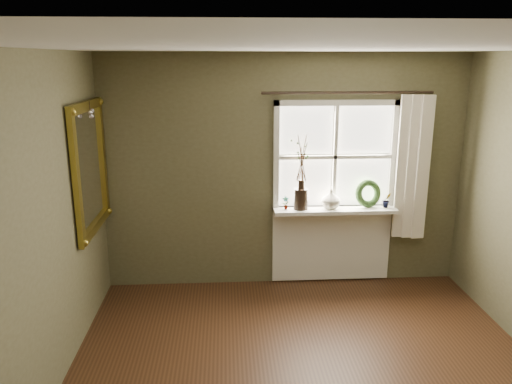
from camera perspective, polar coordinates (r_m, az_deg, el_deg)
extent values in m
plane|color=silver|center=(3.18, 8.63, 16.09)|extent=(4.50, 4.50, 0.00)
cube|color=brown|center=(5.59, 3.25, 2.29)|extent=(4.00, 0.10, 2.60)
cube|color=brown|center=(3.63, -26.14, -6.45)|extent=(0.10, 4.50, 2.60)
cube|color=white|center=(5.71, 8.78, -1.85)|extent=(1.36, 0.06, 0.06)
cube|color=white|center=(5.48, 9.27, 10.03)|extent=(1.36, 0.06, 0.06)
cube|color=white|center=(5.46, 2.33, 3.94)|extent=(0.06, 0.06, 1.24)
cube|color=white|center=(5.74, 15.38, 3.96)|extent=(0.06, 0.06, 1.24)
cube|color=white|center=(5.57, 9.02, 3.97)|extent=(1.24, 0.05, 0.04)
cube|color=white|center=(5.57, 9.02, 3.97)|extent=(0.04, 0.05, 1.12)
cube|color=white|center=(5.48, 5.74, 7.04)|extent=(0.59, 0.01, 0.53)
cube|color=white|center=(5.62, 12.35, 6.97)|extent=(0.59, 0.01, 0.53)
cube|color=white|center=(5.59, 5.59, 1.05)|extent=(0.59, 0.01, 0.53)
cube|color=white|center=(5.73, 12.02, 1.12)|extent=(0.59, 0.01, 0.53)
cube|color=white|center=(5.61, 8.99, -2.05)|extent=(1.36, 0.26, 0.04)
cube|color=white|center=(5.85, 8.59, -5.85)|extent=(1.36, 0.04, 0.88)
cylinder|color=black|center=(5.50, 5.16, -0.79)|extent=(0.20, 0.20, 0.23)
imported|color=beige|center=(5.56, 8.56, -0.79)|extent=(0.25, 0.25, 0.22)
torus|color=#28451F|center=(5.70, 12.66, -0.49)|extent=(0.34, 0.22, 0.33)
imported|color=#28451F|center=(5.49, 3.41, -1.25)|extent=(0.08, 0.06, 0.15)
imported|color=#28451F|center=(5.73, 14.70, -0.90)|extent=(0.10, 0.09, 0.17)
cube|color=white|center=(5.74, 17.38, 2.64)|extent=(0.36, 0.12, 1.59)
cylinder|color=black|center=(5.45, 10.48, 11.11)|extent=(1.84, 0.03, 0.03)
cube|color=white|center=(5.09, -18.48, 2.64)|extent=(0.02, 0.88, 1.09)
cube|color=olive|center=(5.00, -18.94, 9.26)|extent=(0.05, 1.07, 0.09)
cube|color=olive|center=(5.24, -17.84, -3.67)|extent=(0.05, 1.07, 0.09)
cube|color=olive|center=(4.63, -19.85, 1.34)|extent=(0.05, 0.09, 1.09)
cube|color=olive|center=(5.55, -17.14, 3.73)|extent=(0.05, 0.09, 1.09)
sphere|color=silver|center=(4.97, -18.41, 8.64)|extent=(0.04, 0.04, 0.04)
sphere|color=silver|center=(5.00, -18.29, 8.22)|extent=(0.04, 0.04, 0.04)
sphere|color=silver|center=(5.02, -18.25, 8.83)|extent=(0.04, 0.04, 0.04)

